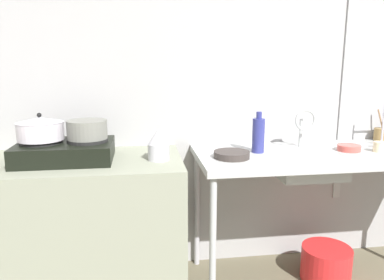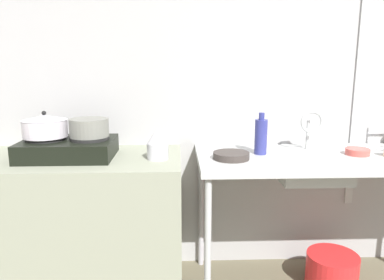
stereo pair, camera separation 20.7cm
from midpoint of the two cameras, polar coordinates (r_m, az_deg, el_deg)
name	(u,v)px [view 2 (the right image)]	position (r m, az deg, el deg)	size (l,w,h in m)	color
wall_back	(327,58)	(2.61, 22.37, 11.69)	(5.40, 0.10, 2.76)	#A3A2A2
wall_metal_strip	(363,35)	(2.64, 27.04, 14.30)	(0.05, 0.01, 2.21)	#AFB2B0
counter_concrete	(74,226)	(2.28, -15.32, -12.78)	(1.25, 0.62, 0.83)	gray
counter_sink	(334,165)	(2.33, 23.49, -3.55)	(1.58, 0.62, 0.83)	#AFB2B0
stove	(69,148)	(2.13, -15.93, -1.19)	(0.50, 0.36, 0.12)	black
pot_on_left_burner	(45,126)	(2.14, -19.23, 2.04)	(0.24, 0.24, 0.14)	silver
pot_on_right_burner	(89,128)	(2.08, -12.90, 1.85)	(0.21, 0.21, 0.10)	slate
percolator	(158,144)	(2.01, -2.42, -0.66)	(0.12, 0.12, 0.17)	#B7B7BF
sink_basin	(311,168)	(2.23, 20.49, -4.10)	(0.38, 0.32, 0.13)	#AFB2B0
faucet	(311,124)	(2.33, 20.37, 2.27)	(0.14, 0.08, 0.25)	#AFB2B0
frying_pan	(231,156)	(2.05, 8.96, -2.43)	(0.20, 0.20, 0.04)	#37302D
small_bowl_on_drainboard	(357,152)	(2.37, 26.51, -1.64)	(0.14, 0.14, 0.04)	#C34E46
bottle_by_sink	(261,136)	(2.18, 13.29, 0.57)	(0.07, 0.07, 0.24)	navy
bucket_on_floor	(332,271)	(2.56, 23.09, -18.17)	(0.31, 0.31, 0.21)	red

